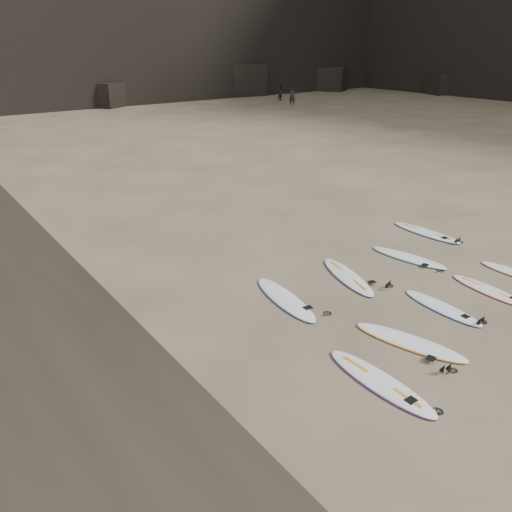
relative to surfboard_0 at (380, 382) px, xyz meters
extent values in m
plane|color=#897559|center=(4.10, 0.93, -0.05)|extent=(240.00, 240.00, 0.00)
cube|color=black|center=(12.10, 45.93, 1.11)|extent=(4.23, 4.46, 2.33)
cube|color=black|center=(29.10, 46.93, 1.75)|extent=(5.95, 5.19, 3.59)
cube|color=black|center=(42.10, 44.93, 1.39)|extent=(5.31, 5.56, 2.88)
cube|color=black|center=(50.10, 32.93, 1.16)|extent=(4.39, 4.01, 2.41)
ellipsoid|color=white|center=(0.00, 0.00, 0.00)|extent=(0.65, 2.68, 0.10)
ellipsoid|color=white|center=(1.66, 0.56, 0.00)|extent=(1.34, 2.69, 0.09)
ellipsoid|color=white|center=(3.62, 1.07, -0.01)|extent=(0.64, 2.31, 0.08)
ellipsoid|color=white|center=(5.48, 0.85, -0.01)|extent=(0.71, 2.35, 0.08)
ellipsoid|color=white|center=(0.69, 3.80, 0.00)|extent=(1.07, 2.81, 0.10)
ellipsoid|color=white|center=(3.00, 3.77, 0.00)|extent=(1.40, 2.74, 0.10)
ellipsoid|color=white|center=(5.53, 3.58, 0.00)|extent=(1.04, 2.58, 0.09)
ellipsoid|color=white|center=(7.83, 4.60, 0.00)|extent=(0.70, 2.70, 0.10)
imported|color=black|center=(27.92, 35.59, 0.84)|extent=(0.77, 0.73, 1.78)
imported|color=black|center=(29.70, 39.56, 0.77)|extent=(0.87, 0.71, 1.64)
camera|label=1|loc=(-6.83, -5.05, 6.30)|focal=35.00mm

